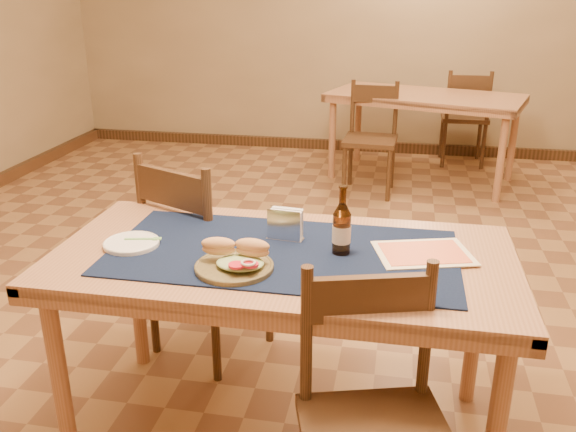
% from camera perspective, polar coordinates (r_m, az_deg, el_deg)
% --- Properties ---
extents(room, '(6.04, 7.04, 2.84)m').
position_cam_1_polar(room, '(2.73, 2.84, 16.16)').
color(room, '#966B41').
rests_on(room, ground).
extents(main_table, '(1.60, 0.80, 0.75)m').
position_cam_1_polar(main_table, '(2.16, -0.50, -5.46)').
color(main_table, '#A9744F').
rests_on(main_table, ground).
extents(placemat, '(1.20, 0.60, 0.01)m').
position_cam_1_polar(placemat, '(2.12, -0.50, -3.40)').
color(placemat, '#0F1A38').
rests_on(placemat, main_table).
extents(baseboard, '(6.00, 7.00, 0.10)m').
position_cam_1_polar(baseboard, '(3.15, 2.40, -9.14)').
color(baseboard, '#4A2D1A').
rests_on(baseboard, ground).
extents(back_table, '(1.74, 1.20, 0.75)m').
position_cam_1_polar(back_table, '(5.38, 12.68, 10.21)').
color(back_table, '#A9744F').
rests_on(back_table, ground).
extents(chair_main_far, '(0.59, 0.59, 0.97)m').
position_cam_1_polar(chair_main_far, '(2.74, -7.99, -3.47)').
color(chair_main_far, '#4A2D1A').
rests_on(chair_main_far, ground).
extents(chair_main_near, '(0.51, 0.51, 0.90)m').
position_cam_1_polar(chair_main_near, '(1.82, 8.13, -18.82)').
color(chair_main_near, '#4A2D1A').
rests_on(chair_main_near, ground).
extents(chair_back_near, '(0.43, 0.43, 0.89)m').
position_cam_1_polar(chair_back_near, '(5.01, 7.76, 7.38)').
color(chair_back_near, '#4A2D1A').
rests_on(chair_back_near, ground).
extents(chair_back_far, '(0.42, 0.42, 0.90)m').
position_cam_1_polar(chair_back_far, '(5.98, 16.23, 8.99)').
color(chair_back_far, '#4A2D1A').
rests_on(chair_back_far, ground).
extents(sandwich_plate, '(0.26, 0.26, 0.10)m').
position_cam_1_polar(sandwich_plate, '(1.99, -4.90, -4.25)').
color(sandwich_plate, brown).
rests_on(sandwich_plate, placemat).
extents(side_plate, '(0.20, 0.20, 0.02)m').
position_cam_1_polar(side_plate, '(2.24, -14.43, -2.44)').
color(side_plate, white).
rests_on(side_plate, placemat).
extents(fork, '(0.13, 0.04, 0.00)m').
position_cam_1_polar(fork, '(2.24, -13.15, -2.10)').
color(fork, '#78C069').
rests_on(fork, side_plate).
extents(beer_bottle, '(0.06, 0.06, 0.24)m').
position_cam_1_polar(beer_bottle, '(2.08, 5.04, -1.18)').
color(beer_bottle, '#45250C').
rests_on(beer_bottle, placemat).
extents(napkin_holder, '(0.14, 0.06, 0.12)m').
position_cam_1_polar(napkin_holder, '(2.20, -0.26, -0.86)').
color(napkin_holder, silver).
rests_on(napkin_holder, placemat).
extents(menu_card, '(0.37, 0.31, 0.01)m').
position_cam_1_polar(menu_card, '(2.15, 12.56, -3.41)').
color(menu_card, '#FFEBC0').
rests_on(menu_card, placemat).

